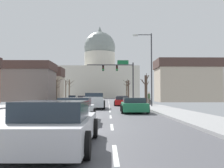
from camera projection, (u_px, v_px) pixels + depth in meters
ground at (79, 107)px, 30.27m from camera, size 20.00×180.00×0.20m
signal_gantry at (120, 72)px, 43.79m from camera, size 7.91×0.41×7.10m
street_lamp_right at (149, 63)px, 28.90m from camera, size 2.15×0.24×8.13m
capitol_building at (100, 74)px, 106.16m from camera, size 30.42×20.15×29.56m
sedan_near_00 at (122, 100)px, 39.13m from camera, size 2.14×4.66×1.23m
sedan_near_01 at (122, 101)px, 33.40m from camera, size 2.12×4.33×1.17m
pickup_truck_near_02 at (94, 101)px, 26.76m from camera, size 2.32×5.61×1.59m
sedan_near_03 at (134, 105)px, 20.75m from camera, size 2.19×4.64×1.18m
sedan_near_04 at (76, 110)px, 13.67m from camera, size 1.94×4.32×1.27m
sedan_near_05 at (56, 126)px, 7.06m from camera, size 2.15×4.69×1.27m
sedan_oncoming_00 at (82, 99)px, 51.48m from camera, size 2.06×4.61×1.19m
sedan_oncoming_01 at (72, 98)px, 60.77m from camera, size 2.12×4.65×1.21m
flank_building_01 at (20, 82)px, 54.31m from camera, size 14.01×8.80×8.10m
flank_building_02 at (35, 84)px, 66.19m from camera, size 14.24×6.40×8.25m
flank_building_03 at (187, 80)px, 50.79m from camera, size 12.17×6.75×8.26m
bare_tree_00 at (146, 89)px, 36.64m from camera, size 1.29×1.56×4.36m
bare_tree_01 at (57, 88)px, 61.70m from camera, size 2.76×1.24×5.80m
bare_tree_02 at (127, 89)px, 74.57m from camera, size 2.23×1.86×5.71m
bare_tree_03 at (66, 89)px, 72.60m from camera, size 0.93×2.14×5.74m
bare_tree_04 at (128, 89)px, 63.02m from camera, size 1.32×2.60×4.76m
bare_tree_05 at (69, 89)px, 80.20m from camera, size 2.38×2.02×5.92m
pedestrian_00 at (149, 98)px, 33.98m from camera, size 0.35×0.34×1.60m
bicycle_parked at (151, 102)px, 31.12m from camera, size 0.12×1.77×0.85m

